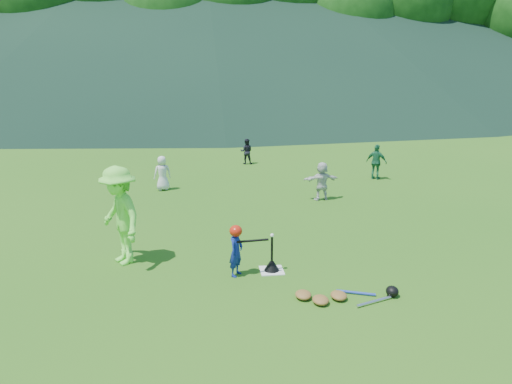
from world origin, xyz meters
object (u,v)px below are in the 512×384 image
adult_coach (120,216)px  batter_child (236,251)px  fielder_c (376,162)px  equipment_pile (339,296)px  home_plate (272,271)px  batting_tee (272,265)px  fielder_b (246,151)px  fielder_d (322,181)px  fielder_a (162,173)px

adult_coach → batter_child: bearing=36.8°
fielder_c → equipment_pile: (-3.59, -8.06, -0.52)m
home_plate → fielder_c: fielder_c is taller
fielder_c → home_plate: bearing=93.9°
fielder_c → batting_tee: fielder_c is taller
home_plate → equipment_pile: 1.61m
fielder_b → equipment_pile: size_ratio=0.53×
adult_coach → fielder_b: adult_coach is taller
fielder_c → fielder_b: bearing=2.2°
fielder_d → equipment_pile: (-1.19, -5.92, -0.49)m
batting_tee → equipment_pile: batting_tee is taller
fielder_d → batting_tee: 5.14m
adult_coach → batting_tee: 3.14m
fielder_c → equipment_pile: 8.84m
fielder_b → adult_coach: bearing=79.1°
batting_tee → home_plate: bearing=0.0°
batting_tee → fielder_b: bearing=86.9°
home_plate → equipment_pile: equipment_pile is taller
fielder_b → equipment_pile: bearing=102.6°
fielder_a → batting_tee: (2.42, -6.27, -0.40)m
home_plate → fielder_a: size_ratio=0.42×
adult_coach → fielder_d: adult_coach is taller
fielder_d → fielder_a: bearing=-24.8°
fielder_b → batting_tee: size_ratio=1.42×
fielder_a → batting_tee: bearing=97.3°
adult_coach → fielder_a: size_ratio=1.87×
adult_coach → equipment_pile: (3.89, -2.06, -0.93)m
batter_child → fielder_c: 8.66m
fielder_d → batting_tee: bearing=59.9°
equipment_pile → fielder_c: bearing=66.0°
batter_child → fielder_d: fielder_d is taller
fielder_a → fielder_c: 7.01m
fielder_d → batting_tee: size_ratio=1.63×
fielder_a → fielder_d: fielder_d is taller
fielder_b → batter_child: bearing=93.1°
fielder_a → fielder_d: 4.86m
fielder_c → batter_child: bearing=90.4°
equipment_pile → batting_tee: bearing=127.3°
fielder_b → fielder_c: size_ratio=0.82×
adult_coach → fielder_c: adult_coach is taller
adult_coach → fielder_c: (7.48, 6.00, -0.41)m
adult_coach → batting_tee: size_ratio=2.92×
home_plate → fielder_b: 9.70m
fielder_c → equipment_pile: bearing=103.8°
adult_coach → fielder_a: (0.49, 5.49, -0.46)m
fielder_d → adult_coach: bearing=32.0°
fielder_a → fielder_b: (2.94, 3.40, -0.05)m
adult_coach → fielder_b: bearing=127.3°
fielder_d → equipment_pile: 6.06m
batter_child → equipment_pile: bearing=-93.7°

